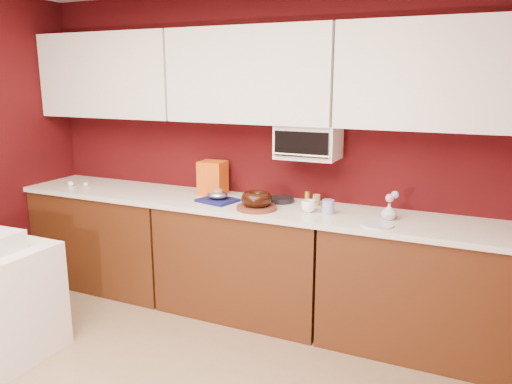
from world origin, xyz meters
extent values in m
cube|color=#3C0809|center=(0.00, 2.25, 1.25)|extent=(4.00, 0.02, 2.50)
cube|color=#46220E|center=(-1.33, 1.94, 0.43)|extent=(1.31, 0.58, 0.86)
cube|color=#46220E|center=(0.00, 1.94, 0.43)|extent=(1.31, 0.58, 0.86)
cube|color=#46220E|center=(1.33, 1.94, 0.43)|extent=(1.31, 0.58, 0.86)
cube|color=silver|center=(0.00, 1.94, 0.88)|extent=(4.00, 0.62, 0.04)
cube|color=white|center=(-1.33, 2.08, 1.85)|extent=(1.31, 0.33, 0.70)
cube|color=white|center=(0.00, 2.08, 1.85)|extent=(1.31, 0.33, 0.70)
cube|color=white|center=(1.33, 2.08, 1.85)|extent=(1.31, 0.33, 0.70)
cube|color=white|center=(0.45, 2.10, 1.38)|extent=(0.45, 0.30, 0.25)
cube|color=black|center=(0.45, 1.94, 1.38)|extent=(0.40, 0.02, 0.18)
cylinder|color=silver|center=(0.45, 1.93, 1.30)|extent=(0.42, 0.02, 0.02)
cylinder|color=maroon|center=(0.17, 1.80, 0.91)|extent=(0.38, 0.38, 0.03)
torus|color=black|center=(0.17, 1.80, 0.98)|extent=(0.29, 0.29, 0.09)
cube|color=#14164D|center=(-0.20, 1.89, 0.91)|extent=(0.32, 0.29, 0.02)
ellipsoid|color=white|center=(-0.20, 1.89, 0.96)|extent=(0.21, 0.20, 0.06)
ellipsoid|color=#A35D4A|center=(-0.20, 1.89, 0.98)|extent=(0.11, 0.10, 0.06)
cube|color=#B52E0C|center=(-0.35, 2.09, 1.04)|extent=(0.21, 0.20, 0.28)
cylinder|color=black|center=(0.24, 2.09, 0.92)|extent=(0.20, 0.20, 0.04)
imported|color=white|center=(0.53, 1.90, 0.95)|extent=(0.13, 0.13, 0.10)
cylinder|color=#1B2F97|center=(0.67, 1.90, 0.95)|extent=(0.11, 0.11, 0.10)
imported|color=silver|center=(1.09, 1.94, 0.96)|extent=(0.09, 0.09, 0.13)
sphere|color=pink|center=(1.09, 1.94, 1.05)|extent=(0.06, 0.06, 0.06)
sphere|color=#8A9CDC|center=(1.12, 1.96, 1.07)|extent=(0.05, 0.05, 0.05)
cylinder|color=white|center=(1.05, 1.76, 0.91)|extent=(0.24, 0.24, 0.01)
cylinder|color=olive|center=(0.46, 2.08, 0.95)|extent=(0.04, 0.04, 0.10)
cylinder|color=#9C8547|center=(0.53, 2.10, 0.94)|extent=(0.06, 0.06, 0.08)
ellipsoid|color=white|center=(-1.66, 1.84, 0.92)|extent=(0.07, 0.07, 0.05)
ellipsoid|color=white|center=(-1.53, 1.89, 0.92)|extent=(0.05, 0.05, 0.04)
camera|label=1|loc=(1.63, -1.38, 1.84)|focal=35.00mm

